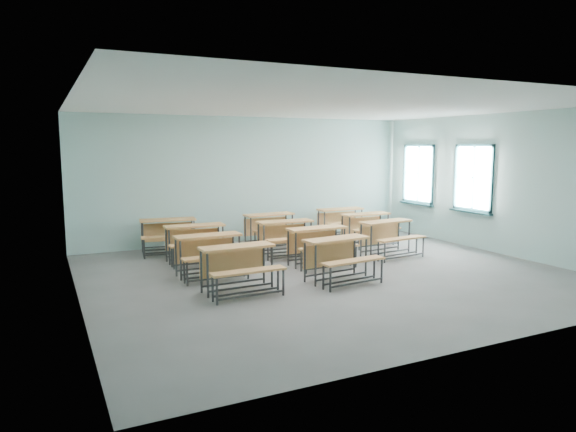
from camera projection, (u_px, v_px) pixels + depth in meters
name	position (u px, v px, depth m)	size (l,w,h in m)	color
room	(333.00, 191.00, 9.80)	(9.04, 8.04, 3.24)	slate
desk_unit_r0c0	(239.00, 262.00, 8.58)	(1.28, 0.88, 0.79)	#CD8A4A
desk_unit_r0c1	(340.00, 253.00, 9.31)	(1.34, 0.98, 0.79)	#CD8A4A
desk_unit_r1c0	(210.00, 249.00, 9.67)	(1.27, 0.86, 0.79)	#CD8A4A
desk_unit_r1c1	(319.00, 240.00, 10.55)	(1.27, 0.86, 0.79)	#CD8A4A
desk_unit_r1c2	(389.00, 233.00, 11.49)	(1.35, 0.98, 0.79)	#CD8A4A
desk_unit_r2c0	(196.00, 238.00, 10.88)	(1.29, 0.89, 0.79)	#CD8A4A
desk_unit_r2c1	(287.00, 233.00, 11.50)	(1.29, 0.89, 0.79)	#CD8A4A
desk_unit_r2c2	(368.00, 224.00, 12.80)	(1.26, 0.84, 0.79)	#CD8A4A
desk_unit_r3c0	(169.00, 231.00, 11.79)	(1.36, 1.00, 0.79)	#CD8A4A
desk_unit_r3c1	(271.00, 224.00, 12.72)	(1.30, 0.91, 0.79)	#CD8A4A
desk_unit_r3c2	(342.00, 218.00, 13.82)	(1.28, 0.87, 0.79)	#CD8A4A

